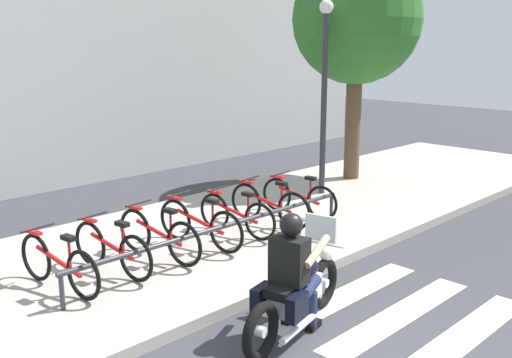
{
  "coord_description": "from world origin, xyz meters",
  "views": [
    {
      "loc": [
        -4.54,
        -2.61,
        3.25
      ],
      "look_at": [
        1.42,
        3.33,
        1.27
      ],
      "focal_mm": 41.28,
      "sensor_mm": 36.0,
      "label": 1
    }
  ],
  "objects_px": {
    "bicycle_0": "(58,264)",
    "tree_near_rack": "(357,21)",
    "rider": "(293,265)",
    "street_lamp": "(324,81)",
    "bicycle_2": "(159,235)",
    "bike_rack": "(224,228)",
    "bicycle_5": "(269,205)",
    "bicycle_6": "(299,197)",
    "bicycle_4": "(236,215)",
    "bicycle_1": "(112,249)",
    "bicycle_3": "(200,224)",
    "motorcycle": "(296,293)"
  },
  "relations": [
    {
      "from": "bicycle_0",
      "to": "bicycle_4",
      "type": "distance_m",
      "value": 3.09
    },
    {
      "from": "bicycle_0",
      "to": "bicycle_6",
      "type": "relative_size",
      "value": 1.03
    },
    {
      "from": "bicycle_3",
      "to": "bicycle_5",
      "type": "bearing_deg",
      "value": -0.01
    },
    {
      "from": "bicycle_5",
      "to": "street_lamp",
      "type": "bearing_deg",
      "value": 17.4
    },
    {
      "from": "bicycle_3",
      "to": "bicycle_5",
      "type": "distance_m",
      "value": 1.54
    },
    {
      "from": "bike_rack",
      "to": "street_lamp",
      "type": "bearing_deg",
      "value": 18.33
    },
    {
      "from": "bicycle_5",
      "to": "bicycle_6",
      "type": "bearing_deg",
      "value": 0.03
    },
    {
      "from": "rider",
      "to": "bicycle_4",
      "type": "height_order",
      "value": "rider"
    },
    {
      "from": "bicycle_3",
      "to": "tree_near_rack",
      "type": "bearing_deg",
      "value": 11.74
    },
    {
      "from": "street_lamp",
      "to": "bicycle_2",
      "type": "bearing_deg",
      "value": -170.99
    },
    {
      "from": "bicycle_5",
      "to": "bicycle_6",
      "type": "xyz_separation_m",
      "value": [
        0.77,
        0.0,
        -0.01
      ]
    },
    {
      "from": "bicycle_4",
      "to": "motorcycle",
      "type": "bearing_deg",
      "value": -120.5
    },
    {
      "from": "bicycle_0",
      "to": "bicycle_1",
      "type": "relative_size",
      "value": 1.03
    },
    {
      "from": "rider",
      "to": "bicycle_1",
      "type": "distance_m",
      "value": 2.76
    },
    {
      "from": "bicycle_2",
      "to": "bike_rack",
      "type": "height_order",
      "value": "bicycle_2"
    },
    {
      "from": "bicycle_3",
      "to": "bicycle_6",
      "type": "bearing_deg",
      "value": 0.01
    },
    {
      "from": "rider",
      "to": "street_lamp",
      "type": "bearing_deg",
      "value": 35.45
    },
    {
      "from": "bicycle_2",
      "to": "bicycle_6",
      "type": "bearing_deg",
      "value": 0.01
    },
    {
      "from": "bicycle_6",
      "to": "bicycle_3",
      "type": "bearing_deg",
      "value": -179.99
    },
    {
      "from": "bicycle_4",
      "to": "bicycle_1",
      "type": "bearing_deg",
      "value": -179.99
    },
    {
      "from": "tree_near_rack",
      "to": "bicycle_5",
      "type": "bearing_deg",
      "value": -163.89
    },
    {
      "from": "bicycle_3",
      "to": "bike_rack",
      "type": "xyz_separation_m",
      "value": [
        0.0,
        -0.55,
        0.06
      ]
    },
    {
      "from": "bicycle_2",
      "to": "tree_near_rack",
      "type": "relative_size",
      "value": 0.33
    },
    {
      "from": "bicycle_3",
      "to": "tree_near_rack",
      "type": "distance_m",
      "value": 6.45
    },
    {
      "from": "bicycle_3",
      "to": "bicycle_6",
      "type": "xyz_separation_m",
      "value": [
        2.32,
        0.0,
        -0.01
      ]
    },
    {
      "from": "bicycle_1",
      "to": "bicycle_5",
      "type": "xyz_separation_m",
      "value": [
        3.09,
        -0.0,
        0.01
      ]
    },
    {
      "from": "bicycle_4",
      "to": "bicycle_2",
      "type": "bearing_deg",
      "value": -179.98
    },
    {
      "from": "motorcycle",
      "to": "bicycle_6",
      "type": "height_order",
      "value": "motorcycle"
    },
    {
      "from": "bicycle_6",
      "to": "bicycle_2",
      "type": "bearing_deg",
      "value": -179.99
    },
    {
      "from": "bike_rack",
      "to": "tree_near_rack",
      "type": "relative_size",
      "value": 1.02
    },
    {
      "from": "bicycle_0",
      "to": "street_lamp",
      "type": "distance_m",
      "value": 6.57
    },
    {
      "from": "bike_rack",
      "to": "tree_near_rack",
      "type": "bearing_deg",
      "value": 17.14
    },
    {
      "from": "bicycle_4",
      "to": "bicycle_0",
      "type": "bearing_deg",
      "value": -180.0
    },
    {
      "from": "motorcycle",
      "to": "bicycle_1",
      "type": "bearing_deg",
      "value": 105.96
    },
    {
      "from": "bicycle_6",
      "to": "tree_near_rack",
      "type": "height_order",
      "value": "tree_near_rack"
    },
    {
      "from": "bicycle_3",
      "to": "bicycle_5",
      "type": "height_order",
      "value": "same"
    },
    {
      "from": "motorcycle",
      "to": "bicycle_2",
      "type": "xyz_separation_m",
      "value": [
        0.02,
        2.65,
        0.05
      ]
    },
    {
      "from": "bicycle_0",
      "to": "bicycle_2",
      "type": "xyz_separation_m",
      "value": [
        1.54,
        -0.0,
        0.01
      ]
    },
    {
      "from": "bicycle_6",
      "to": "bike_rack",
      "type": "xyz_separation_m",
      "value": [
        -2.31,
        -0.55,
        0.08
      ]
    },
    {
      "from": "bicycle_3",
      "to": "bike_rack",
      "type": "relative_size",
      "value": 0.33
    },
    {
      "from": "bicycle_0",
      "to": "tree_near_rack",
      "type": "height_order",
      "value": "tree_near_rack"
    },
    {
      "from": "bicycle_6",
      "to": "tree_near_rack",
      "type": "distance_m",
      "value": 4.65
    },
    {
      "from": "bicycle_3",
      "to": "bike_rack",
      "type": "height_order",
      "value": "bicycle_3"
    },
    {
      "from": "bicycle_5",
      "to": "bike_rack",
      "type": "xyz_separation_m",
      "value": [
        -1.54,
        -0.55,
        0.06
      ]
    },
    {
      "from": "bicycle_4",
      "to": "bicycle_6",
      "type": "bearing_deg",
      "value": -0.0
    },
    {
      "from": "motorcycle",
      "to": "street_lamp",
      "type": "relative_size",
      "value": 0.52
    },
    {
      "from": "bicycle_4",
      "to": "tree_near_rack",
      "type": "height_order",
      "value": "tree_near_rack"
    },
    {
      "from": "bicycle_2",
      "to": "street_lamp",
      "type": "relative_size",
      "value": 0.41
    },
    {
      "from": "bicycle_1",
      "to": "bike_rack",
      "type": "relative_size",
      "value": 0.3
    },
    {
      "from": "rider",
      "to": "street_lamp",
      "type": "distance_m",
      "value": 6.09
    }
  ]
}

